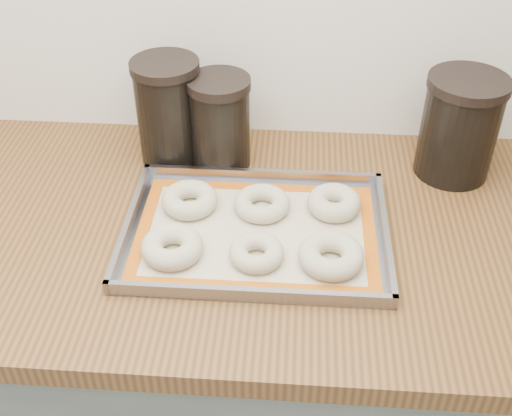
# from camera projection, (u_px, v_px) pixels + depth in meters

# --- Properties ---
(cabinet) EXTENTS (3.00, 0.65, 0.86)m
(cabinet) POSITION_uv_depth(u_px,v_px,m) (298.00, 386.00, 1.44)
(cabinet) COLOR slate
(cabinet) RESTS_ON floor
(countertop) EXTENTS (3.06, 0.68, 0.04)m
(countertop) POSITION_uv_depth(u_px,v_px,m) (308.00, 235.00, 1.16)
(countertop) COLOR brown
(countertop) RESTS_ON cabinet
(baking_tray) EXTENTS (0.46, 0.33, 0.03)m
(baking_tray) POSITION_uv_depth(u_px,v_px,m) (256.00, 232.00, 1.13)
(baking_tray) COLOR gray
(baking_tray) RESTS_ON countertop
(baking_mat) EXTENTS (0.42, 0.29, 0.00)m
(baking_mat) POSITION_uv_depth(u_px,v_px,m) (256.00, 232.00, 1.13)
(baking_mat) COLOR #C6B793
(baking_mat) RESTS_ON baking_tray
(bagel_front_left) EXTENTS (0.12, 0.12, 0.04)m
(bagel_front_left) POSITION_uv_depth(u_px,v_px,m) (172.00, 247.00, 1.07)
(bagel_front_left) COLOR #BDB293
(bagel_front_left) RESTS_ON baking_mat
(bagel_front_mid) EXTENTS (0.10, 0.10, 0.03)m
(bagel_front_mid) POSITION_uv_depth(u_px,v_px,m) (257.00, 253.00, 1.07)
(bagel_front_mid) COLOR #BDB293
(bagel_front_mid) RESTS_ON baking_mat
(bagel_front_right) EXTENTS (0.12, 0.12, 0.04)m
(bagel_front_right) POSITION_uv_depth(u_px,v_px,m) (331.00, 256.00, 1.06)
(bagel_front_right) COLOR #BDB293
(bagel_front_right) RESTS_ON baking_mat
(bagel_back_left) EXTENTS (0.10, 0.10, 0.04)m
(bagel_back_left) POSITION_uv_depth(u_px,v_px,m) (190.00, 200.00, 1.17)
(bagel_back_left) COLOR #BDB293
(bagel_back_left) RESTS_ON baking_mat
(bagel_back_mid) EXTENTS (0.11, 0.11, 0.03)m
(bagel_back_mid) POSITION_uv_depth(u_px,v_px,m) (262.00, 204.00, 1.17)
(bagel_back_mid) COLOR #BDB293
(bagel_back_mid) RESTS_ON baking_mat
(bagel_back_right) EXTENTS (0.11, 0.11, 0.04)m
(bagel_back_right) POSITION_uv_depth(u_px,v_px,m) (334.00, 203.00, 1.17)
(bagel_back_right) COLOR #BDB293
(bagel_back_right) RESTS_ON baking_mat
(canister_left) EXTENTS (0.13, 0.13, 0.21)m
(canister_left) POSITION_uv_depth(u_px,v_px,m) (169.00, 111.00, 1.26)
(canister_left) COLOR black
(canister_left) RESTS_ON countertop
(canister_mid) EXTENTS (0.12, 0.12, 0.19)m
(canister_mid) POSITION_uv_depth(u_px,v_px,m) (220.00, 122.00, 1.25)
(canister_mid) COLOR black
(canister_mid) RESTS_ON countertop
(canister_right) EXTENTS (0.15, 0.15, 0.20)m
(canister_right) POSITION_uv_depth(u_px,v_px,m) (459.00, 127.00, 1.22)
(canister_right) COLOR black
(canister_right) RESTS_ON countertop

